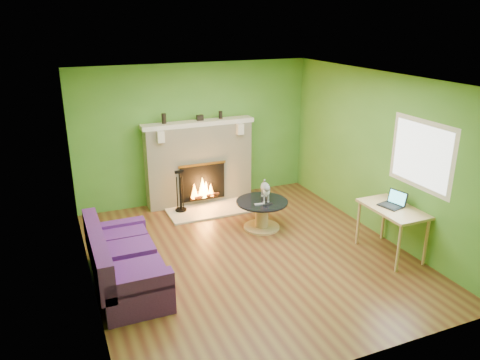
# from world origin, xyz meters

# --- Properties ---
(floor) EXTENTS (5.00, 5.00, 0.00)m
(floor) POSITION_xyz_m (0.00, 0.00, 0.00)
(floor) COLOR #592C19
(floor) RESTS_ON ground
(ceiling) EXTENTS (5.00, 5.00, 0.00)m
(ceiling) POSITION_xyz_m (0.00, 0.00, 2.60)
(ceiling) COLOR white
(ceiling) RESTS_ON wall_back
(wall_back) EXTENTS (5.00, 0.00, 5.00)m
(wall_back) POSITION_xyz_m (0.00, 2.50, 1.30)
(wall_back) COLOR #458029
(wall_back) RESTS_ON floor
(wall_front) EXTENTS (5.00, 0.00, 5.00)m
(wall_front) POSITION_xyz_m (0.00, -2.50, 1.30)
(wall_front) COLOR #458029
(wall_front) RESTS_ON floor
(wall_left) EXTENTS (0.00, 5.00, 5.00)m
(wall_left) POSITION_xyz_m (-2.25, 0.00, 1.30)
(wall_left) COLOR #458029
(wall_left) RESTS_ON floor
(wall_right) EXTENTS (0.00, 5.00, 5.00)m
(wall_right) POSITION_xyz_m (2.25, 0.00, 1.30)
(wall_right) COLOR #458029
(wall_right) RESTS_ON floor
(window_frame) EXTENTS (0.00, 1.20, 1.20)m
(window_frame) POSITION_xyz_m (2.24, -0.90, 1.55)
(window_frame) COLOR silver
(window_frame) RESTS_ON wall_right
(window_pane) EXTENTS (0.00, 1.06, 1.06)m
(window_pane) POSITION_xyz_m (2.23, -0.90, 1.55)
(window_pane) COLOR white
(window_pane) RESTS_ON wall_right
(fireplace) EXTENTS (2.10, 0.46, 1.58)m
(fireplace) POSITION_xyz_m (0.00, 2.32, 0.77)
(fireplace) COLOR beige
(fireplace) RESTS_ON floor
(hearth) EXTENTS (1.50, 0.75, 0.03)m
(hearth) POSITION_xyz_m (0.00, 1.80, 0.01)
(hearth) COLOR beige
(hearth) RESTS_ON floor
(mantel) EXTENTS (2.10, 0.28, 0.08)m
(mantel) POSITION_xyz_m (0.00, 2.30, 1.54)
(mantel) COLOR silver
(mantel) RESTS_ON fireplace
(sofa) EXTENTS (0.85, 1.79, 0.80)m
(sofa) POSITION_xyz_m (-1.86, -0.10, 0.31)
(sofa) COLOR #46195F
(sofa) RESTS_ON floor
(coffee_table) EXTENTS (0.86, 0.86, 0.49)m
(coffee_table) POSITION_xyz_m (0.58, 0.77, 0.28)
(coffee_table) COLOR tan
(coffee_table) RESTS_ON floor
(desk) EXTENTS (0.59, 1.02, 0.75)m
(desk) POSITION_xyz_m (1.95, -0.79, 0.66)
(desk) COLOR tan
(desk) RESTS_ON floor
(cat) EXTENTS (0.36, 0.57, 0.34)m
(cat) POSITION_xyz_m (0.66, 0.82, 0.66)
(cat) COLOR slate
(cat) RESTS_ON coffee_table
(remote_silver) EXTENTS (0.17, 0.06, 0.02)m
(remote_silver) POSITION_xyz_m (0.48, 0.65, 0.50)
(remote_silver) COLOR gray
(remote_silver) RESTS_ON coffee_table
(remote_black) EXTENTS (0.16, 0.06, 0.02)m
(remote_black) POSITION_xyz_m (0.60, 0.59, 0.50)
(remote_black) COLOR black
(remote_black) RESTS_ON coffee_table
(laptop) EXTENTS (0.34, 0.37, 0.23)m
(laptop) POSITION_xyz_m (1.93, -0.74, 0.87)
(laptop) COLOR black
(laptop) RESTS_ON desk
(fire_tools) EXTENTS (0.21, 0.21, 0.77)m
(fire_tools) POSITION_xyz_m (-0.49, 1.95, 0.42)
(fire_tools) COLOR black
(fire_tools) RESTS_ON hearth
(mantel_vase_left) EXTENTS (0.08, 0.08, 0.18)m
(mantel_vase_left) POSITION_xyz_m (-0.62, 2.33, 1.67)
(mantel_vase_left) COLOR black
(mantel_vase_left) RESTS_ON mantel
(mantel_vase_right) EXTENTS (0.07, 0.07, 0.14)m
(mantel_vase_right) POSITION_xyz_m (0.45, 2.33, 1.65)
(mantel_vase_right) COLOR black
(mantel_vase_right) RESTS_ON mantel
(mantel_box) EXTENTS (0.12, 0.08, 0.10)m
(mantel_box) POSITION_xyz_m (0.04, 2.33, 1.63)
(mantel_box) COLOR black
(mantel_box) RESTS_ON mantel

